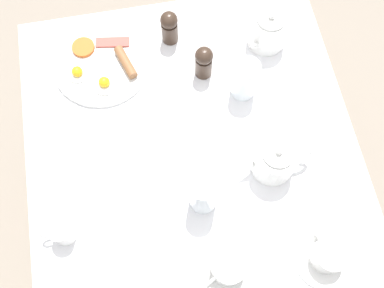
# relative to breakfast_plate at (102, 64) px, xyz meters

# --- Properties ---
(ground_plane) EXTENTS (8.00, 8.00, 0.00)m
(ground_plane) POSITION_rel_breakfast_plate_xyz_m (-0.20, 0.29, -0.78)
(ground_plane) COLOR gray
(table) EXTENTS (0.87, 0.94, 0.77)m
(table) POSITION_rel_breakfast_plate_xyz_m (-0.20, 0.29, -0.10)
(table) COLOR white
(table) RESTS_ON ground_plane
(breakfast_plate) EXTENTS (0.27, 0.27, 0.04)m
(breakfast_plate) POSITION_rel_breakfast_plate_xyz_m (0.00, 0.00, 0.00)
(breakfast_plate) COLOR white
(breakfast_plate) RESTS_ON table
(teapot_near) EXTENTS (0.16, 0.14, 0.13)m
(teapot_near) POSITION_rel_breakfast_plate_xyz_m (-0.48, 0.00, 0.04)
(teapot_near) COLOR white
(teapot_near) RESTS_ON table
(teapot_far) EXTENTS (0.20, 0.11, 0.13)m
(teapot_far) POSITION_rel_breakfast_plate_xyz_m (-0.40, 0.38, 0.04)
(teapot_far) COLOR white
(teapot_far) RESTS_ON table
(teacup_with_saucer_left) EXTENTS (0.16, 0.16, 0.07)m
(teacup_with_saucer_left) POSITION_rel_breakfast_plate_xyz_m (-0.23, 0.61, 0.02)
(teacup_with_saucer_left) COLOR white
(teacup_with_saucer_left) RESTS_ON table
(teacup_with_saucer_right) EXTENTS (0.16, 0.16, 0.07)m
(teacup_with_saucer_right) POSITION_rel_breakfast_plate_xyz_m (-0.47, 0.63, 0.02)
(teacup_with_saucer_right) COLOR white
(teacup_with_saucer_right) RESTS_ON table
(water_glass_tall) EXTENTS (0.07, 0.07, 0.14)m
(water_glass_tall) POSITION_rel_breakfast_plate_xyz_m (-0.20, 0.44, 0.06)
(water_glass_tall) COLOR white
(water_glass_tall) RESTS_ON table
(water_glass_short) EXTENTS (0.07, 0.07, 0.13)m
(water_glass_short) POSITION_rel_breakfast_plate_xyz_m (-0.37, 0.15, 0.05)
(water_glass_short) COLOR white
(water_glass_short) RESTS_ON table
(creamer_jug) EXTENTS (0.08, 0.06, 0.07)m
(creamer_jug) POSITION_rel_breakfast_plate_xyz_m (0.14, 0.46, 0.03)
(creamer_jug) COLOR white
(creamer_jug) RESTS_ON table
(pepper_grinder) EXTENTS (0.05, 0.05, 0.11)m
(pepper_grinder) POSITION_rel_breakfast_plate_xyz_m (-0.28, 0.07, 0.05)
(pepper_grinder) COLOR #38281E
(pepper_grinder) RESTS_ON table
(salt_grinder) EXTENTS (0.05, 0.05, 0.11)m
(salt_grinder) POSITION_rel_breakfast_plate_xyz_m (-0.20, -0.05, 0.05)
(salt_grinder) COLOR #38281E
(salt_grinder) RESTS_ON table
(fork_by_plate) EXTENTS (0.04, 0.17, 0.00)m
(fork_by_plate) POSITION_rel_breakfast_plate_xyz_m (0.00, 0.52, -0.01)
(fork_by_plate) COLOR silver
(fork_by_plate) RESTS_ON table
(knife_by_plate) EXTENTS (0.08, 0.21, 0.00)m
(knife_by_plate) POSITION_rel_breakfast_plate_xyz_m (0.06, 0.26, -0.01)
(knife_by_plate) COLOR silver
(knife_by_plate) RESTS_ON table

